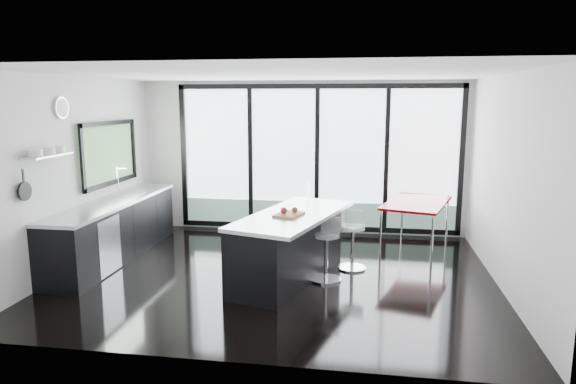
% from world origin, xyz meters
% --- Properties ---
extents(floor, '(6.00, 5.00, 0.00)m').
position_xyz_m(floor, '(0.00, 0.00, 0.00)').
color(floor, black).
rests_on(floor, ground).
extents(ceiling, '(6.00, 5.00, 0.00)m').
position_xyz_m(ceiling, '(0.00, 0.00, 2.80)').
color(ceiling, white).
rests_on(ceiling, wall_back).
extents(wall_back, '(6.00, 0.09, 2.80)m').
position_xyz_m(wall_back, '(0.27, 2.47, 1.27)').
color(wall_back, silver).
rests_on(wall_back, ground).
extents(wall_front, '(6.00, 0.00, 2.80)m').
position_xyz_m(wall_front, '(0.00, -2.50, 1.40)').
color(wall_front, silver).
rests_on(wall_front, ground).
extents(wall_left, '(0.26, 5.00, 2.80)m').
position_xyz_m(wall_left, '(-2.97, 0.27, 1.56)').
color(wall_left, silver).
rests_on(wall_left, ground).
extents(wall_right, '(0.00, 5.00, 2.80)m').
position_xyz_m(wall_right, '(3.00, 0.00, 1.40)').
color(wall_right, silver).
rests_on(wall_right, ground).
extents(counter_cabinets, '(0.69, 3.24, 1.36)m').
position_xyz_m(counter_cabinets, '(-2.67, 0.40, 0.46)').
color(counter_cabinets, black).
rests_on(counter_cabinets, floor).
extents(island, '(1.56, 2.47, 1.22)m').
position_xyz_m(island, '(0.17, -0.10, 0.48)').
color(island, black).
rests_on(island, floor).
extents(bar_stool_near, '(0.52, 0.52, 0.67)m').
position_xyz_m(bar_stool_near, '(0.69, -0.12, 0.34)').
color(bar_stool_near, silver).
rests_on(bar_stool_near, floor).
extents(bar_stool_far, '(0.49, 0.49, 0.65)m').
position_xyz_m(bar_stool_far, '(1.04, 0.44, 0.33)').
color(bar_stool_far, silver).
rests_on(bar_stool_far, floor).
extents(red_table, '(1.28, 1.73, 0.83)m').
position_xyz_m(red_table, '(2.03, 1.53, 0.41)').
color(red_table, '#7D0005').
rests_on(red_table, floor).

